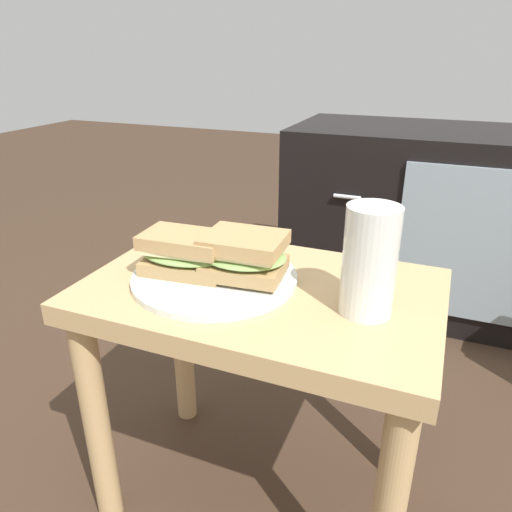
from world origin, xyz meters
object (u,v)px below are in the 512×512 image
object	(u,v)px
plate	(215,277)
beer_glass	(369,264)
sandwich_back	(244,255)
sandwich_front	(185,253)
tv_cabinet	(441,222)

from	to	relation	value
plate	beer_glass	size ratio (longest dim) A/B	1.70
sandwich_back	beer_glass	xyz separation A→B (m)	(0.20, -0.02, 0.03)
plate	sandwich_front	size ratio (longest dim) A/B	1.74
tv_cabinet	plate	distance (m)	1.03
tv_cabinet	beer_glass	bearing A→B (deg)	-94.86
plate	sandwich_front	distance (m)	0.06
tv_cabinet	beer_glass	distance (m)	1.00
tv_cabinet	plate	bearing A→B (deg)	-108.87
plate	sandwich_front	xyz separation A→B (m)	(-0.05, -0.01, 0.04)
sandwich_front	tv_cabinet	bearing A→B (deg)	68.71
sandwich_front	beer_glass	bearing A→B (deg)	-0.49
beer_glass	tv_cabinet	bearing A→B (deg)	85.14
sandwich_front	beer_glass	distance (m)	0.30
tv_cabinet	sandwich_front	distance (m)	1.06
sandwich_front	sandwich_back	bearing A→B (deg)	8.33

